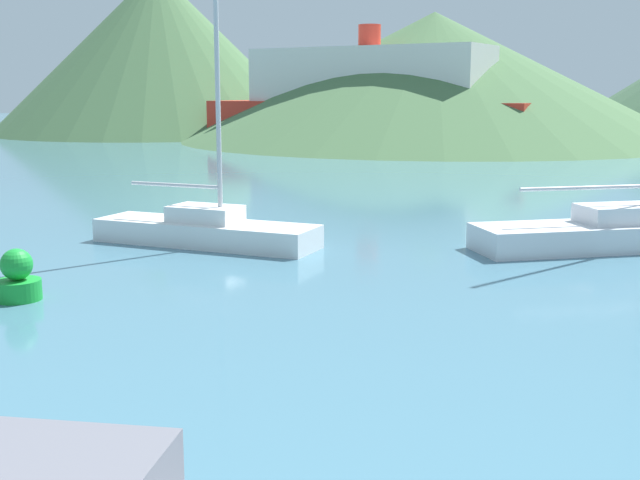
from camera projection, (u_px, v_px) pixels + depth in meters
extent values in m
cube|color=silver|center=(625.00, 235.00, 19.97)|extent=(7.56, 5.32, 0.64)
cube|color=silver|center=(626.00, 214.00, 19.87)|extent=(2.62, 2.21, 0.45)
cylinder|color=#BCBCC1|center=(586.00, 188.00, 19.50)|extent=(3.06, 1.79, 0.10)
cube|color=white|center=(206.00, 233.00, 20.40)|extent=(6.01, 2.17, 0.59)
cube|color=white|center=(205.00, 214.00, 20.30)|extent=(1.87, 1.27, 0.41)
cylinder|color=#BCBCC1|center=(216.00, 20.00, 19.26)|extent=(0.12, 0.12, 9.90)
cylinder|color=#BCBCC1|center=(175.00, 185.00, 20.52)|extent=(2.64, 0.38, 0.10)
cube|color=red|center=(369.00, 123.00, 58.60)|extent=(25.80, 12.35, 3.10)
cube|color=silver|center=(369.00, 75.00, 57.96)|extent=(18.30, 9.59, 3.83)
cylinder|color=red|center=(370.00, 36.00, 57.47)|extent=(1.62, 1.62, 1.60)
cylinder|color=green|center=(18.00, 290.00, 15.01)|extent=(0.85, 0.85, 0.38)
sphere|color=green|center=(17.00, 264.00, 14.92)|extent=(0.60, 0.60, 0.60)
cone|color=#476B42|center=(159.00, 52.00, 74.05)|extent=(30.44, 30.44, 14.78)
cone|color=#476B42|center=(433.00, 77.00, 62.71)|extent=(39.48, 39.48, 9.87)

